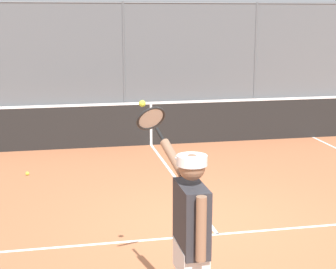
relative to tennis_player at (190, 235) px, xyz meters
name	(u,v)px	position (x,y,z in m)	size (l,w,h in m)	color
ground_plane	(211,226)	(-0.93, -2.57, -1.01)	(60.00, 60.00, 0.00)	#A8603D
court_line_markings	(224,243)	(-0.93, -1.98, -1.00)	(7.77, 9.35, 0.01)	white
fence_backdrop	(121,61)	(-0.93, -12.79, 0.40)	(19.60, 1.37, 3.20)	#565B60
tennis_net	(151,123)	(-0.93, -7.39, -0.51)	(9.99, 0.09, 1.07)	#2D2D2D
tennis_player	(190,235)	(0.00, 0.00, 0.00)	(0.48, 1.41, 2.00)	silver
tennis_ball_by_sideline	(27,173)	(1.64, -5.53, -0.97)	(0.07, 0.07, 0.07)	#C1D138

